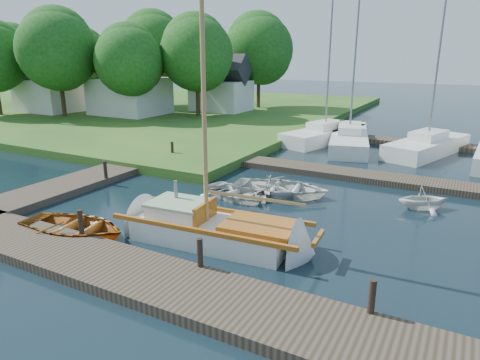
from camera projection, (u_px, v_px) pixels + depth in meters
The scene contains 29 objects.
ground at pixel (240, 210), 16.48m from camera, with size 160.00×160.00×0.00m, color black.
near_dock at pixel (133, 274), 11.39m from camera, with size 18.00×2.20×0.30m, color #32291C.
left_dock at pixel (121, 169), 21.79m from camera, with size 2.20×18.00×0.30m, color #32291C.
far_dock at pixel (339, 173), 21.00m from camera, with size 14.00×1.60×0.30m, color #32291C.
shore at pixel (114, 105), 47.76m from camera, with size 50.00×40.00×0.50m, color #28571D.
mooring_post_1 at pixel (81, 222), 13.45m from camera, with size 0.16×0.16×0.80m, color black.
mooring_post_2 at pixel (200, 252), 11.39m from camera, with size 0.16×0.16×0.80m, color black.
mooring_post_3 at pixel (372, 296), 9.33m from camera, with size 0.16×0.16×0.80m, color black.
mooring_post_4 at pixel (105, 170), 19.49m from camera, with size 0.16×0.16×0.80m, color black.
mooring_post_5 at pixel (172, 149), 23.70m from camera, with size 0.16×0.16×0.80m, color black.
sailboat at pixel (217, 232), 13.54m from camera, with size 7.28×2.53×9.83m.
dinghy at pixel (73, 224), 14.13m from camera, with size 2.68×3.76×0.78m, color #8F570C.
tender_a at pixel (235, 191), 17.75m from camera, with size 2.20×3.08×0.64m, color white.
tender_b at pixel (272, 186), 17.67m from camera, with size 1.75×2.02×1.07m, color white.
tender_c at pixel (280, 186), 18.06m from camera, with size 2.88×4.03×0.84m, color white.
tender_d at pixel (424, 196), 16.45m from camera, with size 1.67×1.93×1.02m, color white.
marina_boat_0 at pixel (325, 134), 28.97m from camera, with size 4.26×7.68×10.29m.
marina_boat_1 at pixel (349, 137), 27.80m from camera, with size 4.36×9.37×9.69m.
marina_boat_2 at pixel (427, 144), 25.44m from camera, with size 4.38×7.53×11.83m.
house_a at pixel (129, 86), 38.27m from camera, with size 6.30×5.00×6.29m.
house_b at pixel (50, 87), 40.30m from camera, with size 5.77×4.50×5.79m.
house_c at pixel (221, 88), 40.69m from camera, with size 5.25×4.00×5.28m.
tree_1 at pixel (58, 50), 35.88m from camera, with size 6.70×6.70×9.20m.
tree_2 at pixel (129, 60), 35.06m from camera, with size 5.83×5.75×7.82m.
tree_3 at pixel (197, 53), 36.44m from camera, with size 6.41×6.38×8.74m.
tree_4 at pixel (153, 47), 43.31m from camera, with size 7.01×7.01×9.66m.
tree_5 at pixel (83, 57), 45.56m from camera, with size 6.00×5.94×8.10m.
tree_6 at pixel (12, 55), 44.87m from camera, with size 6.24×6.20×8.46m.
tree_7 at pixel (259, 49), 42.15m from camera, with size 6.83×6.83×9.38m.
Camera 1 is at (7.39, -13.60, 5.80)m, focal length 32.00 mm.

